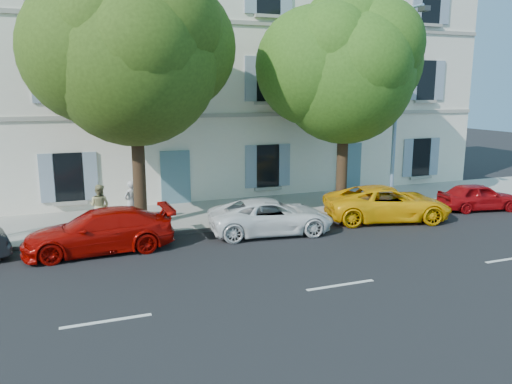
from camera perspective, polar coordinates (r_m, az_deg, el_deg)
name	(u,v)px	position (r m, az deg, el deg)	size (l,w,h in m)	color
ground	(281,243)	(17.05, 2.85, -5.85)	(90.00, 90.00, 0.00)	black
sidewalk	(239,212)	(21.03, -1.98, -2.26)	(36.00, 4.50, 0.15)	#A09E96
kerb	(257,224)	(19.05, 0.12, -3.70)	(36.00, 0.16, 0.16)	#9E998E
building	(201,72)	(25.95, -6.27, 13.49)	(28.00, 7.00, 12.00)	white
car_red_coupe	(99,231)	(16.75, -17.47, -4.27)	(1.91, 4.69, 1.36)	#A30904
car_white_coupe	(271,216)	(18.03, 1.75, -2.80)	(2.08, 4.50, 1.25)	white
car_yellow_supercar	(387,203)	(20.49, 14.77, -1.25)	(2.28, 4.95, 1.38)	#FFB50A
car_red_hatchback	(478,197)	(23.57, 24.08, -0.49)	(1.39, 3.45, 1.17)	#9D090D
tree_left	(134,61)	(18.40, -13.80, 14.34)	(5.95, 5.95, 9.23)	#3A2819
tree_right	(345,75)	(21.11, 10.15, 13.03)	(5.62, 5.62, 8.65)	#3A2819
street_lamp	(399,98)	(21.72, 15.98, 10.26)	(0.29, 1.74, 8.15)	#7293BF
pedestrian_a	(131,202)	(19.24, -14.06, -1.15)	(0.60, 0.40, 1.65)	beige
pedestrian_b	(100,206)	(19.09, -17.43, -1.53)	(0.78, 0.60, 1.59)	tan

